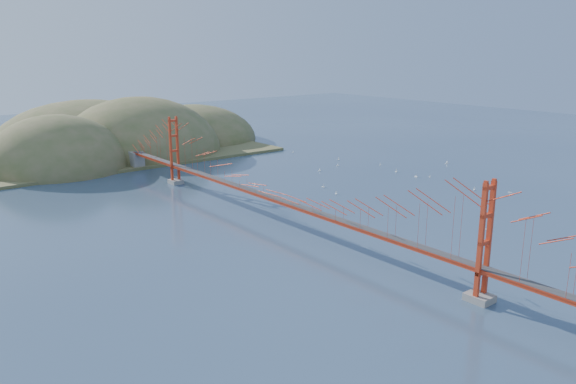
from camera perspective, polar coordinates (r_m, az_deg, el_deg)
ground at (r=75.33m, az=-0.63°, el=-3.33°), size 320.00×320.00×0.00m
bridge at (r=73.63m, az=-0.73°, el=1.90°), size 2.20×94.40×12.00m
far_headlands at (r=135.32m, az=-18.09°, el=3.96°), size 84.00×58.00×25.00m
sailboat_15 at (r=127.08m, az=0.51°, el=4.10°), size 0.45×0.52×0.59m
sailboat_6 at (r=77.65m, az=19.55°, el=-3.54°), size 0.57×0.57×0.60m
sailboat_3 at (r=96.45m, az=-3.41°, el=0.73°), size 0.67×0.67×0.73m
sailboat_7 at (r=112.93m, az=5.05°, el=2.72°), size 0.56×0.56×0.59m
sailboat_13 at (r=98.44m, az=18.41°, el=0.28°), size 0.66×0.66×0.69m
sailboat_5 at (r=105.54m, az=12.88°, el=1.59°), size 0.57×0.65×0.75m
sailboat_0 at (r=86.02m, az=19.19°, el=-1.78°), size 0.62×0.62×0.69m
sailboat_12 at (r=102.19m, az=-7.97°, el=1.39°), size 0.60×0.59×0.67m
sailboat_16 at (r=107.93m, az=3.23°, el=2.21°), size 0.54×0.54×0.61m
sailboat_8 at (r=114.57m, az=9.35°, el=2.75°), size 0.50×0.50×0.55m
sailboat_1 at (r=95.39m, az=3.60°, el=0.56°), size 0.54×0.59×0.66m
sailboat_17 at (r=119.14m, az=5.15°, el=3.35°), size 0.63×0.59×0.70m
sailboat_9 at (r=109.03m, az=10.94°, el=2.09°), size 0.62×0.62×0.67m
sailboat_11 at (r=119.34m, az=15.84°, el=2.87°), size 0.62×0.62×0.67m
sailboat_4 at (r=105.80m, az=14.21°, el=1.53°), size 0.53×0.53×0.56m
sailboat_14 at (r=91.16m, az=4.93°, el=-0.12°), size 0.59×0.59×0.64m
sailboat_extra_0 at (r=98.39m, az=21.62°, el=-0.01°), size 0.51×0.59×0.67m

